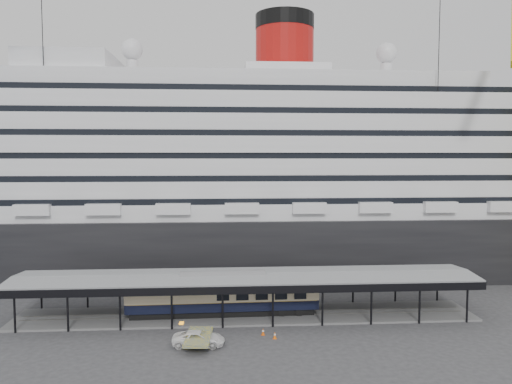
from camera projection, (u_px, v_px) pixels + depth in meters
ground at (248, 330)px, 56.45m from camera, size 200.00×200.00×0.00m
cruise_ship at (239, 164)px, 86.98m from camera, size 130.00×30.00×43.90m
platform_canopy at (246, 297)px, 61.25m from camera, size 56.00×9.18×5.30m
port_truck at (199, 339)px, 51.70m from camera, size 5.58×2.87×1.51m
pullman_carriage at (223, 294)px, 61.03m from camera, size 23.39×3.61×22.89m
traffic_cone_left at (191, 332)px, 54.77m from camera, size 0.42×0.42×0.78m
traffic_cone_mid at (275, 335)px, 53.74m from camera, size 0.48×0.48×0.76m
traffic_cone_right at (263, 332)px, 54.84m from camera, size 0.39×0.39×0.76m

